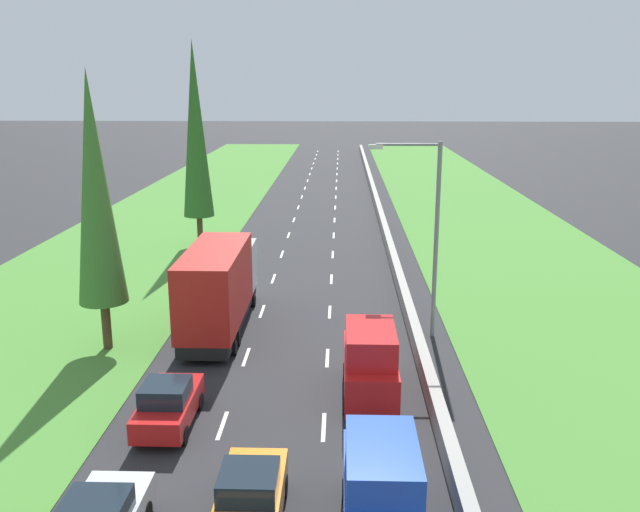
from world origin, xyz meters
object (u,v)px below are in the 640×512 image
at_px(blue_van_right_lane, 381,491).
at_px(red_box_truck_left_lane, 219,286).
at_px(red_hatchback_left_lane, 168,404).
at_px(poplar_tree_second, 95,190).
at_px(red_van_right_lane, 370,363).
at_px(poplar_tree_third, 196,130).
at_px(street_light_mast, 429,226).
at_px(orange_hatchback_centre_lane, 250,496).

bearing_deg(blue_van_right_lane, red_box_truck_left_lane, 114.19).
xyz_separation_m(red_hatchback_left_lane, blue_van_right_lane, (6.92, -5.69, 0.56)).
height_order(red_hatchback_left_lane, red_box_truck_left_lane, red_box_truck_left_lane).
xyz_separation_m(red_box_truck_left_lane, poplar_tree_second, (-4.59, -2.52, 4.92)).
relative_size(red_van_right_lane, poplar_tree_third, 0.34).
distance_m(red_hatchback_left_lane, poplar_tree_third, 27.86).
xyz_separation_m(red_van_right_lane, poplar_tree_third, (-11.28, 24.06, 6.85)).
bearing_deg(poplar_tree_third, street_light_mast, -51.27).
bearing_deg(red_box_truck_left_lane, poplar_tree_third, 104.58).
distance_m(blue_van_right_lane, street_light_mast, 15.37).
height_order(blue_van_right_lane, red_van_right_lane, same).
bearing_deg(red_hatchback_left_lane, red_box_truck_left_lane, 89.19).
distance_m(red_van_right_lane, street_light_mast, 8.03).
bearing_deg(street_light_mast, poplar_tree_third, 128.73).
bearing_deg(street_light_mast, orange_hatchback_centre_lane, -114.11).
distance_m(red_van_right_lane, red_box_truck_left_lane, 9.79).
bearing_deg(orange_hatchback_centre_lane, blue_van_right_lane, -8.64).
xyz_separation_m(orange_hatchback_centre_lane, street_light_mast, (6.30, 14.08, 4.40)).
bearing_deg(poplar_tree_third, red_van_right_lane, -64.89).
height_order(red_van_right_lane, street_light_mast, street_light_mast).
xyz_separation_m(red_box_truck_left_lane, poplar_tree_third, (-4.45, 17.10, 6.06)).
xyz_separation_m(poplar_tree_third, street_light_mast, (14.11, -17.60, -3.01)).
bearing_deg(red_van_right_lane, poplar_tree_third, 115.11).
bearing_deg(blue_van_right_lane, poplar_tree_third, 109.23).
bearing_deg(poplar_tree_third, red_hatchback_left_lane, -80.75).
bearing_deg(poplar_tree_second, blue_van_right_lane, -47.88).
relative_size(red_box_truck_left_lane, poplar_tree_second, 0.78).
bearing_deg(orange_hatchback_centre_lane, poplar_tree_third, 103.85).
height_order(red_van_right_lane, poplar_tree_third, poplar_tree_third).
relative_size(red_hatchback_left_lane, poplar_tree_third, 0.27).
bearing_deg(street_light_mast, poplar_tree_second, -171.93).
bearing_deg(street_light_mast, red_van_right_lane, -113.69).
xyz_separation_m(red_van_right_lane, red_box_truck_left_lane, (-6.83, 6.96, 0.78)).
height_order(red_van_right_lane, orange_hatchback_centre_lane, red_van_right_lane).
relative_size(poplar_tree_third, street_light_mast, 1.60).
distance_m(poplar_tree_second, street_light_mast, 14.52).
height_order(red_hatchback_left_lane, red_van_right_lane, red_van_right_lane).
height_order(red_box_truck_left_lane, poplar_tree_third, poplar_tree_third).
bearing_deg(orange_hatchback_centre_lane, red_box_truck_left_lane, 103.00).
relative_size(orange_hatchback_centre_lane, poplar_tree_second, 0.32).
xyz_separation_m(blue_van_right_lane, street_light_mast, (2.88, 14.60, 3.83)).
xyz_separation_m(orange_hatchback_centre_lane, poplar_tree_second, (-7.95, 12.06, 6.27)).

